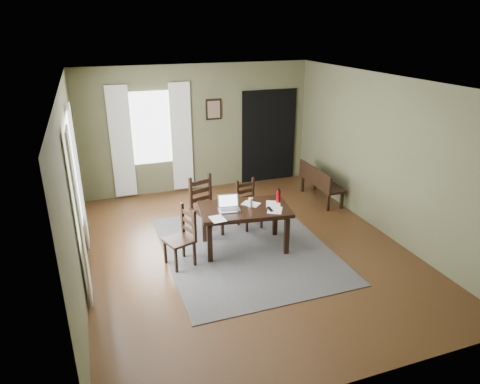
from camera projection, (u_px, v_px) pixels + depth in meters
name	position (u px, v px, depth m)	size (l,w,h in m)	color
ground	(246.00, 249.00, 7.05)	(5.00, 6.00, 0.01)	#492C16
room_shell	(247.00, 143.00, 6.38)	(5.02, 6.02, 2.71)	brown
rug	(246.00, 249.00, 7.05)	(2.60, 3.20, 0.01)	#474747
dining_table	(244.00, 213.00, 6.87)	(1.53, 1.04, 0.71)	black
chair_end	(182.00, 238.00, 6.46)	(0.51, 0.51, 0.91)	black
chair_back_left	(205.00, 207.00, 7.38)	(0.56, 0.56, 1.03)	black
chair_back_right	(249.00, 205.00, 7.69)	(0.44, 0.44, 0.86)	black
bench	(319.00, 181.00, 8.84)	(0.41, 1.27, 0.72)	black
laptop	(229.00, 206.00, 6.76)	(0.37, 0.31, 0.23)	#B7B7BC
computer_mouse	(239.00, 210.00, 6.69)	(0.06, 0.10, 0.03)	#3F3F42
tv_remote	(270.00, 209.00, 6.75)	(0.05, 0.17, 0.02)	black
drinking_glass	(251.00, 202.00, 6.84)	(0.07, 0.07, 0.15)	silver
water_bottle	(278.00, 196.00, 6.99)	(0.09, 0.09, 0.25)	#9F0C12
paper_a	(218.00, 219.00, 6.44)	(0.21, 0.27, 0.00)	white
paper_b	(275.00, 210.00, 6.74)	(0.22, 0.29, 0.00)	white
paper_c	(251.00, 204.00, 6.97)	(0.21, 0.28, 0.00)	white
paper_d	(273.00, 204.00, 6.95)	(0.23, 0.30, 0.00)	white
window_left	(75.00, 180.00, 5.92)	(0.01, 1.30, 1.70)	white
window_back	(151.00, 128.00, 8.80)	(1.00, 0.01, 1.50)	white
curtain_left_near	(80.00, 220.00, 5.30)	(0.03, 0.48, 2.30)	silver
curtain_left_far	(79.00, 178.00, 6.74)	(0.03, 0.48, 2.30)	silver
curtain_back_left	(121.00, 143.00, 8.68)	(0.44, 0.03, 2.30)	silver
curtain_back_right	(182.00, 138.00, 9.06)	(0.44, 0.03, 2.30)	silver
framed_picture	(214.00, 109.00, 9.11)	(0.34, 0.03, 0.44)	black
doorway_back	(269.00, 136.00, 9.77)	(1.30, 0.03, 2.10)	black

